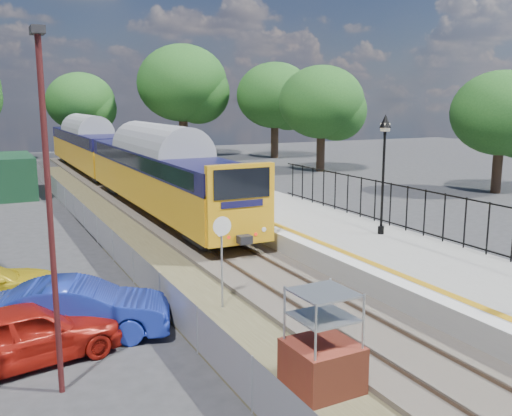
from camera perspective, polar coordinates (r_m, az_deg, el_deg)
ground at (r=15.37m, az=10.72°, el=-12.52°), size 120.00×120.00×0.00m
track_bed at (r=23.17m, az=-4.83°, el=-4.13°), size 5.90×80.00×0.29m
platform at (r=23.76m, az=7.23°, el=-2.91°), size 5.00×70.00×0.90m
platform_edge at (r=22.60m, az=2.89°, el=-2.36°), size 0.90×70.00×0.01m
victorian_lamp_north at (r=22.21m, az=12.72°, el=6.03°), size 0.44×0.44×4.60m
palisade_fence at (r=20.71m, az=21.70°, el=-1.69°), size 0.12×26.00×2.00m
wire_fence at (r=24.21m, az=-15.14°, el=-2.58°), size 0.06×52.00×1.20m
tree_line at (r=54.11m, az=-16.04°, el=10.96°), size 56.80×43.80×11.88m
train at (r=40.19m, az=-13.95°, el=5.18°), size 2.82×40.83×3.51m
brick_plinth at (r=12.23m, az=6.67°, el=-13.27°), size 1.42×1.42×2.22m
speed_sign at (r=16.38m, az=-3.42°, el=-3.89°), size 0.56×0.10×2.78m
carpark_lamp at (r=11.90m, az=-20.03°, el=1.21°), size 0.25×0.50×7.38m
car_red at (r=14.42m, az=-22.04°, el=-11.59°), size 4.57×2.53×1.47m
car_blue at (r=15.46m, az=-17.31°, el=-9.69°), size 4.86×2.91×1.51m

